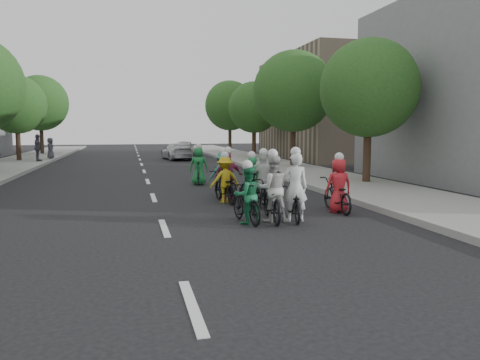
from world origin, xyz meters
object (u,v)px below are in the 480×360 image
object	(u,v)px
cyclist_3	(228,181)
follow_car_trail	(185,148)
cyclist_6	(272,196)
cyclist_7	(223,177)
cyclist_1	(247,199)
cyclist_2	(225,184)
cyclist_9	(199,169)
cyclist_0	(294,197)
cyclist_5	(251,187)
cyclist_8	(263,186)
cyclist_4	(337,191)
spectator_1	(38,148)
spectator_2	(50,148)
follow_car_lead	(177,151)

from	to	relation	value
cyclist_3	follow_car_trail	distance (m)	26.18
cyclist_6	cyclist_7	bearing A→B (deg)	-81.30
cyclist_1	cyclist_3	bearing A→B (deg)	-104.13
cyclist_3	cyclist_6	size ratio (longest dim) A/B	0.87
cyclist_2	cyclist_9	bearing A→B (deg)	-96.81
cyclist_6	cyclist_9	xyz separation A→B (m)	(-0.67, 8.16, -0.02)
cyclist_0	cyclist_9	world-z (taller)	cyclist_0
cyclist_5	cyclist_9	size ratio (longest dim) A/B	1.02
cyclist_5	cyclist_7	distance (m)	2.69
cyclist_5	cyclist_8	world-z (taller)	cyclist_8
cyclist_1	cyclist_4	size ratio (longest dim) A/B	0.94
cyclist_0	spectator_1	world-z (taller)	spectator_1
cyclist_9	follow_car_trail	xyz separation A→B (m)	(1.96, 21.64, 0.02)
cyclist_3	cyclist_5	xyz separation A→B (m)	(0.43, -1.33, -0.05)
cyclist_4	spectator_1	xyz separation A→B (m)	(-11.61, 21.54, 0.47)
cyclist_9	spectator_2	xyz separation A→B (m)	(-8.34, 16.68, 0.27)
cyclist_6	spectator_2	world-z (taller)	cyclist_6
spectator_1	follow_car_lead	bearing A→B (deg)	-75.32
cyclist_5	cyclist_6	size ratio (longest dim) A/B	0.87
cyclist_4	follow_car_trail	world-z (taller)	cyclist_4
cyclist_3	cyclist_6	xyz separation A→B (m)	(0.36, -3.66, 0.01)
cyclist_9	cyclist_7	bearing A→B (deg)	106.49
cyclist_4	cyclist_8	world-z (taller)	cyclist_8
cyclist_9	cyclist_8	bearing A→B (deg)	109.92
cyclist_8	cyclist_4	bearing A→B (deg)	145.30
cyclist_0	spectator_2	size ratio (longest dim) A/B	1.24
cyclist_3	cyclist_4	distance (m)	3.81
cyclist_5	cyclist_8	bearing A→B (deg)	167.08
follow_car_trail	spectator_1	world-z (taller)	spectator_1
cyclist_1	spectator_1	xyz separation A→B (m)	(-8.75, 22.46, 0.46)
cyclist_0	spectator_1	size ratio (longest dim) A/B	1.05
cyclist_0	follow_car_lead	bearing A→B (deg)	-78.41
cyclist_3	cyclist_0	bearing A→B (deg)	94.36
cyclist_1	spectator_2	xyz separation A→B (m)	(-8.34, 24.93, 0.31)
cyclist_6	cyclist_9	bearing A→B (deg)	-79.71
follow_car_trail	cyclist_4	bearing A→B (deg)	103.50
cyclist_4	cyclist_9	size ratio (longest dim) A/B	1.06
cyclist_1	follow_car_trail	distance (m)	29.95
cyclist_1	cyclist_3	xyz separation A→B (m)	(0.31, 3.75, 0.05)
cyclist_6	follow_car_trail	xyz separation A→B (m)	(1.30, 29.80, 0.00)
cyclist_5	follow_car_trail	distance (m)	27.49
cyclist_0	spectator_2	xyz separation A→B (m)	(-9.58, 24.91, 0.30)
cyclist_3	spectator_2	xyz separation A→B (m)	(-8.65, 21.18, 0.26)
cyclist_1	follow_car_trail	xyz separation A→B (m)	(1.97, 29.89, 0.06)
cyclist_4	cyclist_6	size ratio (longest dim) A/B	0.91
cyclist_2	cyclist_8	size ratio (longest dim) A/B	1.10
spectator_1	cyclist_3	bearing A→B (deg)	-149.10
cyclist_4	follow_car_trail	xyz separation A→B (m)	(-0.89, 28.96, 0.07)
cyclist_1	follow_car_lead	xyz separation A→B (m)	(0.66, 24.06, 0.02)
spectator_2	follow_car_trail	bearing A→B (deg)	-66.09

